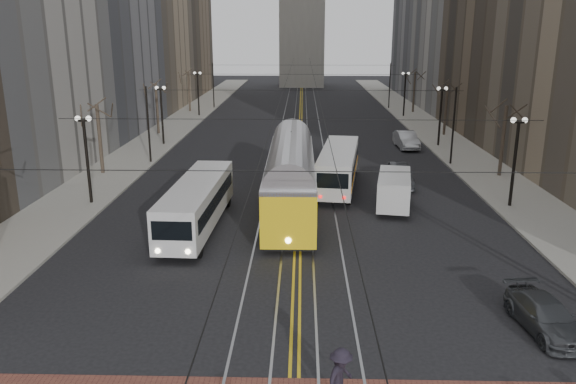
# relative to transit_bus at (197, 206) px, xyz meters

# --- Properties ---
(ground) EXTENTS (260.00, 260.00, 0.00)m
(ground) POSITION_rel_transit_bus_xyz_m (5.79, -13.51, -1.38)
(ground) COLOR black
(ground) RESTS_ON ground
(sidewalk_left) EXTENTS (5.00, 140.00, 0.15)m
(sidewalk_left) POSITION_rel_transit_bus_xyz_m (-9.21, 31.49, -1.31)
(sidewalk_left) COLOR gray
(sidewalk_left) RESTS_ON ground
(sidewalk_right) EXTENTS (5.00, 140.00, 0.15)m
(sidewalk_right) POSITION_rel_transit_bus_xyz_m (20.79, 31.49, -1.31)
(sidewalk_right) COLOR gray
(sidewalk_right) RESTS_ON ground
(streetcar_rails) EXTENTS (4.80, 130.00, 0.02)m
(streetcar_rails) POSITION_rel_transit_bus_xyz_m (5.79, 31.49, -1.38)
(streetcar_rails) COLOR gray
(streetcar_rails) RESTS_ON ground
(centre_lines) EXTENTS (0.42, 130.00, 0.01)m
(centre_lines) POSITION_rel_transit_bus_xyz_m (5.79, 31.49, -1.38)
(centre_lines) COLOR gold
(centre_lines) RESTS_ON ground
(lamp_posts) EXTENTS (27.60, 57.20, 5.60)m
(lamp_posts) POSITION_rel_transit_bus_xyz_m (5.79, 15.24, 1.42)
(lamp_posts) COLOR black
(lamp_posts) RESTS_ON ground
(street_trees) EXTENTS (31.68, 53.28, 5.60)m
(street_trees) POSITION_rel_transit_bus_xyz_m (5.79, 21.74, 1.42)
(street_trees) COLOR #382D23
(street_trees) RESTS_ON ground
(trolley_wires) EXTENTS (25.96, 120.00, 6.60)m
(trolley_wires) POSITION_rel_transit_bus_xyz_m (5.79, 21.32, 2.39)
(trolley_wires) COLOR black
(trolley_wires) RESTS_ON ground
(transit_bus) EXTENTS (2.74, 11.15, 2.77)m
(transit_bus) POSITION_rel_transit_bus_xyz_m (0.00, 0.00, 0.00)
(transit_bus) COLOR silver
(transit_bus) RESTS_ON ground
(streetcar) EXTENTS (2.95, 15.49, 3.65)m
(streetcar) POSITION_rel_transit_bus_xyz_m (5.29, 3.56, 0.44)
(streetcar) COLOR yellow
(streetcar) RESTS_ON ground
(rear_bus) EXTENTS (3.78, 11.11, 2.84)m
(rear_bus) POSITION_rel_transit_bus_xyz_m (8.65, 9.20, 0.04)
(rear_bus) COLOR silver
(rear_bus) RESTS_ON ground
(cargo_van) EXTENTS (2.81, 5.38, 2.26)m
(cargo_van) POSITION_rel_transit_bus_xyz_m (11.90, 4.09, -0.25)
(cargo_van) COLOR silver
(cargo_van) RESTS_ON ground
(sedan_grey) EXTENTS (2.30, 5.10, 1.70)m
(sedan_grey) POSITION_rel_transit_bus_xyz_m (13.19, 9.85, -0.53)
(sedan_grey) COLOR #46494F
(sedan_grey) RESTS_ON ground
(sedan_silver) EXTENTS (2.00, 5.01, 1.62)m
(sedan_silver) POSITION_rel_transit_bus_xyz_m (16.17, 23.71, -0.57)
(sedan_silver) COLOR #B5B8BE
(sedan_silver) RESTS_ON ground
(sedan_parked) EXTENTS (2.20, 4.45, 1.24)m
(sedan_parked) POSITION_rel_transit_bus_xyz_m (15.29, -11.15, -0.76)
(sedan_parked) COLOR #393C40
(sedan_parked) RESTS_ON ground
(pedestrian_d) EXTENTS (1.26, 1.45, 1.95)m
(pedestrian_d) POSITION_rel_transit_bus_xyz_m (7.20, -15.90, -0.40)
(pedestrian_d) COLOR black
(pedestrian_d) RESTS_ON crosswalk_band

